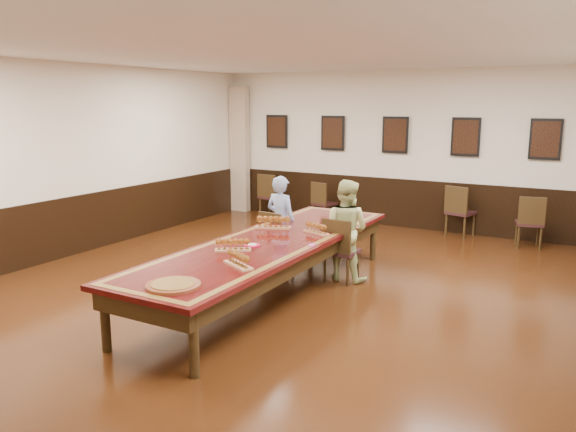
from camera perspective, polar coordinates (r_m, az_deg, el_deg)
The scene contains 23 objects.
floor at distance 7.64m, azimuth -1.86°, elevation -8.09°, with size 8.00×10.00×0.02m, color black.
ceiling at distance 7.23m, azimuth -2.03°, elevation 16.70°, with size 8.00×10.00×0.02m, color white.
wall_back at distance 11.81m, azimuth 10.89°, elevation 6.66°, with size 8.00×0.02×3.20m, color beige.
wall_left at distance 9.95m, azimuth -22.16°, elevation 5.15°, with size 0.02×10.00×3.20m, color beige.
chair_man at distance 8.79m, azimuth -1.08°, elevation -2.35°, with size 0.42×0.46×0.90m, color black, non-canonical shape.
chair_woman at distance 8.13m, azimuth 5.50°, elevation -3.39°, with size 0.44×0.48×0.94m, color black, non-canonical shape.
spare_chair_a at distance 12.66m, azimuth -1.68°, elevation 2.12°, with size 0.46×0.50×0.98m, color black, non-canonical shape.
spare_chair_b at distance 12.11m, azimuth 3.70°, elevation 1.42°, with size 0.41×0.45×0.88m, color black, non-canonical shape.
spare_chair_c at distance 11.33m, azimuth 17.14°, elevation 0.51°, with size 0.46×0.51×0.99m, color black, non-canonical shape.
spare_chair_d at distance 10.86m, azimuth 23.32°, elevation -0.51°, with size 0.44×0.48×0.94m, color black, non-canonical shape.
person_man at distance 8.80m, azimuth -0.71°, elevation -0.53°, with size 0.53×0.34×1.44m, color #4665B1.
person_woman at distance 8.16m, azimuth 5.83°, elevation -1.43°, with size 0.73×0.57×1.47m, color #C4C97E.
pink_phone at distance 7.19m, azimuth 2.43°, elevation -2.98°, with size 0.08×0.15×0.01m, color #CD448D.
curtain at distance 13.33m, azimuth -4.95°, elevation 6.70°, with size 0.45×0.18×2.90m, color tan.
wainscoting at distance 7.49m, azimuth -1.89°, elevation -4.42°, with size 8.00×10.00×1.00m.
conference_table at distance 7.46m, azimuth -1.89°, elevation -3.59°, with size 1.40×5.00×0.76m.
posters at distance 11.72m, azimuth 10.84°, elevation 8.10°, with size 6.14×0.04×0.74m.
flight_a at distance 8.12m, azimuth -1.51°, elevation -0.69°, with size 0.53×0.34×0.19m.
flight_b at distance 7.83m, azimuth 2.86°, elevation -1.29°, with size 0.43×0.25×0.15m.
flight_c at distance 6.93m, azimuth -5.61°, elevation -2.97°, with size 0.44×0.36×0.17m.
flight_d at distance 6.28m, azimuth -5.08°, elevation -4.46°, with size 0.47×0.33×0.17m.
red_plate_grp at distance 7.17m, azimuth -3.65°, elevation -2.99°, with size 0.21×0.21×0.03m.
carved_platter at distance 5.71m, azimuth -11.58°, elevation -6.92°, with size 0.60×0.60×0.04m.
Camera 1 is at (3.75, -6.15, 2.55)m, focal length 35.00 mm.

